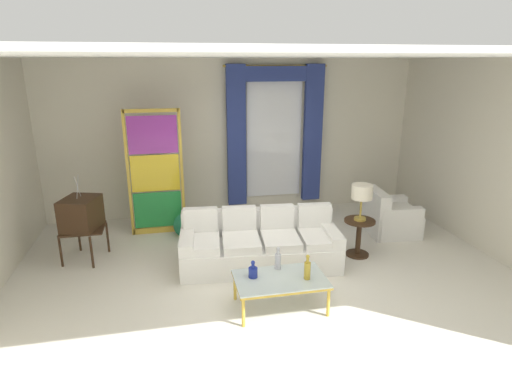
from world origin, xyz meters
TOP-DOWN VIEW (x-y plane):
  - ground_plane at (0.00, 0.00)m, footprint 16.00×16.00m
  - wall_rear at (0.00, 3.06)m, footprint 8.00×0.12m
  - wall_right at (3.66, 0.60)m, footprint 0.12×7.00m
  - ceiling_slab at (0.00, 0.80)m, footprint 8.00×7.60m
  - curtained_window at (0.80, 2.89)m, footprint 2.00×0.17m
  - couch_white_long at (-0.01, 0.62)m, footprint 2.41×1.14m
  - coffee_table at (-0.02, -0.62)m, footprint 1.12×0.68m
  - bottle_blue_decanter at (-0.35, -0.53)m, footprint 0.11×0.11m
  - bottle_crystal_tall at (0.01, -0.38)m, footprint 0.08×0.08m
  - bottle_amber_squat at (0.29, -0.70)m, footprint 0.08×0.08m
  - vintage_tv at (-2.62, 1.31)m, footprint 0.66×0.71m
  - armchair_white at (2.49, 1.30)m, footprint 0.89×0.89m
  - stained_glass_divider at (-1.51, 2.17)m, footprint 0.95×0.05m
  - peacock_figurine at (-1.05, 1.79)m, footprint 0.44×0.60m
  - round_side_table at (1.57, 0.57)m, footprint 0.48×0.48m
  - table_lamp_brass at (1.57, 0.57)m, footprint 0.32×0.32m

SIDE VIEW (x-z plane):
  - ground_plane at x=0.00m, z-range 0.00..0.00m
  - peacock_figurine at x=-1.05m, z-range -0.03..0.47m
  - armchair_white at x=2.49m, z-range -0.11..0.69m
  - couch_white_long at x=-0.01m, z-range -0.12..0.74m
  - round_side_table at x=1.57m, z-range 0.06..0.65m
  - coffee_table at x=-0.02m, z-range 0.17..0.58m
  - bottle_blue_decanter at x=-0.35m, z-range 0.38..0.60m
  - bottle_crystal_tall at x=0.01m, z-range 0.38..0.68m
  - bottle_amber_squat at x=0.29m, z-range 0.38..0.70m
  - vintage_tv at x=-2.62m, z-range 0.06..1.40m
  - table_lamp_brass at x=1.57m, z-range 0.74..1.31m
  - stained_glass_divider at x=-1.51m, z-range -0.04..2.16m
  - wall_rear at x=0.00m, z-range 0.00..3.00m
  - wall_right at x=3.66m, z-range 0.00..3.00m
  - curtained_window at x=0.80m, z-range 0.39..3.09m
  - ceiling_slab at x=0.00m, z-range 3.00..3.04m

